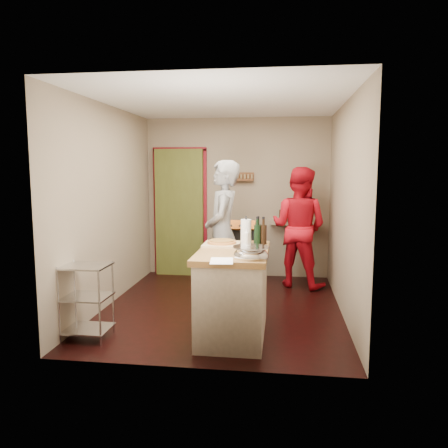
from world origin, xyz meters
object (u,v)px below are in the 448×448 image
(wire_shelving, at_px, (86,298))
(island, at_px, (234,290))
(person_stripe, at_px, (223,234))
(person_red, at_px, (299,227))
(stove, at_px, (237,252))

(wire_shelving, bearing_deg, island, 11.13)
(person_stripe, height_order, person_red, person_stripe)
(stove, bearing_deg, island, -85.15)
(person_stripe, xyz_separation_m, person_red, (1.01, 1.12, -0.04))
(stove, relative_size, person_red, 0.56)
(stove, xyz_separation_m, island, (0.20, -2.32, 0.04))
(wire_shelving, bearing_deg, stove, 63.15)
(stove, height_order, person_stripe, person_stripe)
(stove, xyz_separation_m, person_red, (0.95, -0.22, 0.45))
(wire_shelving, relative_size, person_stripe, 0.42)
(stove, distance_m, island, 2.33)
(stove, relative_size, island, 0.74)
(person_stripe, bearing_deg, wire_shelving, -48.62)
(stove, height_order, island, island)
(person_red, bearing_deg, island, 94.47)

